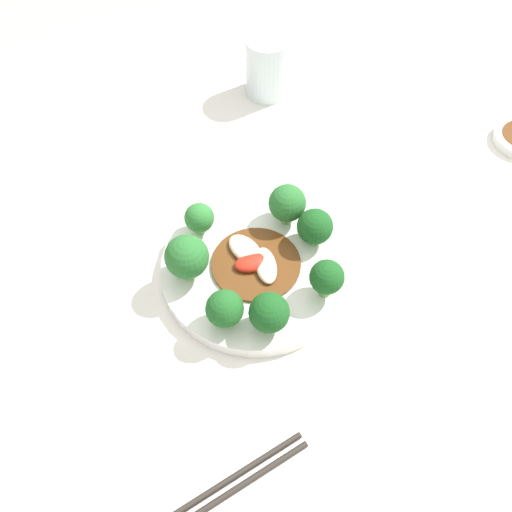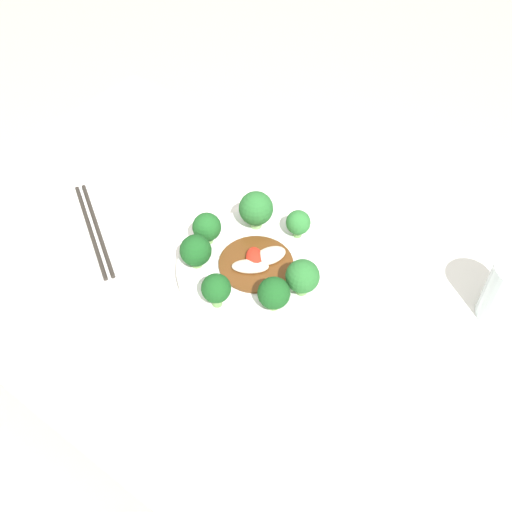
{
  "view_description": "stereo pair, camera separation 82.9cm",
  "coord_description": "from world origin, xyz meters",
  "px_view_note": "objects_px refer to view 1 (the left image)",
  "views": [
    {
      "loc": [
        0.41,
        0.17,
        1.37
      ],
      "look_at": [
        0.01,
        -0.03,
        0.74
      ],
      "focal_mm": 42.0,
      "sensor_mm": 36.0,
      "label": 1
    },
    {
      "loc": [
        -0.36,
        0.47,
        1.42
      ],
      "look_at": [
        0.01,
        -0.03,
        0.74
      ],
      "focal_mm": 42.0,
      "sensor_mm": 36.0,
      "label": 2
    }
  ],
  "objects_px": {
    "broccoli_south": "(199,218)",
    "chopsticks": "(212,498)",
    "broccoli_northeast": "(269,313)",
    "broccoli_west": "(287,203)",
    "stirfry_center": "(255,262)",
    "broccoli_northwest": "(315,227)",
    "broccoli_southeast": "(187,257)",
    "broccoli_east": "(225,309)",
    "plate": "(256,269)",
    "broccoli_north": "(327,278)",
    "drinking_glass": "(267,66)"
  },
  "relations": [
    {
      "from": "broccoli_west",
      "to": "chopsticks",
      "type": "distance_m",
      "value": 0.38
    },
    {
      "from": "plate",
      "to": "broccoli_east",
      "type": "bearing_deg",
      "value": 3.32
    },
    {
      "from": "broccoli_southeast",
      "to": "stirfry_center",
      "type": "bearing_deg",
      "value": 127.64
    },
    {
      "from": "broccoli_south",
      "to": "chopsticks",
      "type": "height_order",
      "value": "broccoli_south"
    },
    {
      "from": "broccoli_southeast",
      "to": "stirfry_center",
      "type": "relative_size",
      "value": 0.57
    },
    {
      "from": "broccoli_east",
      "to": "broccoli_west",
      "type": "distance_m",
      "value": 0.18
    },
    {
      "from": "broccoli_northeast",
      "to": "broccoli_south",
      "type": "relative_size",
      "value": 1.16
    },
    {
      "from": "broccoli_north",
      "to": "broccoli_northwest",
      "type": "bearing_deg",
      "value": -146.79
    },
    {
      "from": "broccoli_east",
      "to": "stirfry_center",
      "type": "distance_m",
      "value": 0.1
    },
    {
      "from": "broccoli_west",
      "to": "broccoli_northeast",
      "type": "bearing_deg",
      "value": 17.81
    },
    {
      "from": "plate",
      "to": "broccoli_southeast",
      "type": "height_order",
      "value": "broccoli_southeast"
    },
    {
      "from": "broccoli_east",
      "to": "broccoli_northeast",
      "type": "distance_m",
      "value": 0.05
    },
    {
      "from": "broccoli_east",
      "to": "drinking_glass",
      "type": "height_order",
      "value": "drinking_glass"
    },
    {
      "from": "stirfry_center",
      "to": "chopsticks",
      "type": "height_order",
      "value": "stirfry_center"
    },
    {
      "from": "broccoli_northwest",
      "to": "chopsticks",
      "type": "height_order",
      "value": "broccoli_northwest"
    },
    {
      "from": "broccoli_southeast",
      "to": "drinking_glass",
      "type": "distance_m",
      "value": 0.4
    },
    {
      "from": "broccoli_northwest",
      "to": "stirfry_center",
      "type": "xyz_separation_m",
      "value": [
        0.07,
        -0.05,
        -0.02
      ]
    },
    {
      "from": "broccoli_northeast",
      "to": "plate",
      "type": "bearing_deg",
      "value": -143.57
    },
    {
      "from": "broccoli_southeast",
      "to": "broccoli_south",
      "type": "relative_size",
      "value": 1.36
    },
    {
      "from": "plate",
      "to": "broccoli_northwest",
      "type": "distance_m",
      "value": 0.1
    },
    {
      "from": "broccoli_northwest",
      "to": "broccoli_north",
      "type": "distance_m",
      "value": 0.08
    },
    {
      "from": "broccoli_north",
      "to": "plate",
      "type": "bearing_deg",
      "value": -89.88
    },
    {
      "from": "plate",
      "to": "stirfry_center",
      "type": "height_order",
      "value": "stirfry_center"
    },
    {
      "from": "plate",
      "to": "broccoli_south",
      "type": "relative_size",
      "value": 5.07
    },
    {
      "from": "broccoli_northeast",
      "to": "broccoli_south",
      "type": "height_order",
      "value": "broccoli_northeast"
    },
    {
      "from": "broccoli_south",
      "to": "broccoli_west",
      "type": "bearing_deg",
      "value": 126.64
    },
    {
      "from": "broccoli_north",
      "to": "broccoli_west",
      "type": "xyz_separation_m",
      "value": [
        -0.09,
        -0.09,
        -0.0
      ]
    },
    {
      "from": "broccoli_north",
      "to": "stirfry_center",
      "type": "relative_size",
      "value": 0.49
    },
    {
      "from": "broccoli_east",
      "to": "chopsticks",
      "type": "xyz_separation_m",
      "value": [
        0.18,
        0.08,
        -0.05
      ]
    },
    {
      "from": "broccoli_east",
      "to": "stirfry_center",
      "type": "xyz_separation_m",
      "value": [
        -0.09,
        -0.01,
        -0.03
      ]
    },
    {
      "from": "broccoli_southeast",
      "to": "chopsticks",
      "type": "bearing_deg",
      "value": 35.0
    },
    {
      "from": "plate",
      "to": "broccoli_west",
      "type": "relative_size",
      "value": 4.12
    },
    {
      "from": "chopsticks",
      "to": "stirfry_center",
      "type": "bearing_deg",
      "value": -162.07
    },
    {
      "from": "broccoli_northwest",
      "to": "broccoli_southeast",
      "type": "distance_m",
      "value": 0.17
    },
    {
      "from": "broccoli_southeast",
      "to": "broccoli_northeast",
      "type": "relative_size",
      "value": 1.18
    },
    {
      "from": "broccoli_west",
      "to": "broccoli_east",
      "type": "bearing_deg",
      "value": 0.76
    },
    {
      "from": "stirfry_center",
      "to": "chopsticks",
      "type": "xyz_separation_m",
      "value": [
        0.28,
        0.09,
        -0.02
      ]
    },
    {
      "from": "broccoli_north",
      "to": "chopsticks",
      "type": "xyz_separation_m",
      "value": [
        0.28,
        -0.01,
        -0.05
      ]
    },
    {
      "from": "broccoli_east",
      "to": "broccoli_south",
      "type": "distance_m",
      "value": 0.15
    },
    {
      "from": "broccoli_northeast",
      "to": "stirfry_center",
      "type": "bearing_deg",
      "value": -142.65
    },
    {
      "from": "broccoli_south",
      "to": "broccoli_north",
      "type": "xyz_separation_m",
      "value": [
        0.02,
        0.19,
        0.01
      ]
    },
    {
      "from": "plate",
      "to": "broccoli_southeast",
      "type": "bearing_deg",
      "value": -53.5
    },
    {
      "from": "plate",
      "to": "broccoli_north",
      "type": "relative_size",
      "value": 4.31
    },
    {
      "from": "broccoli_southeast",
      "to": "broccoli_north",
      "type": "distance_m",
      "value": 0.17
    },
    {
      "from": "broccoli_northeast",
      "to": "broccoli_west",
      "type": "distance_m",
      "value": 0.17
    },
    {
      "from": "broccoli_east",
      "to": "broccoli_southeast",
      "type": "height_order",
      "value": "broccoli_southeast"
    },
    {
      "from": "broccoli_northwest",
      "to": "broccoli_west",
      "type": "bearing_deg",
      "value": -109.69
    },
    {
      "from": "stirfry_center",
      "to": "broccoli_northwest",
      "type": "bearing_deg",
      "value": 142.4
    },
    {
      "from": "broccoli_northwest",
      "to": "broccoli_south",
      "type": "relative_size",
      "value": 1.12
    },
    {
      "from": "plate",
      "to": "broccoli_east",
      "type": "height_order",
      "value": "broccoli_east"
    }
  ]
}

